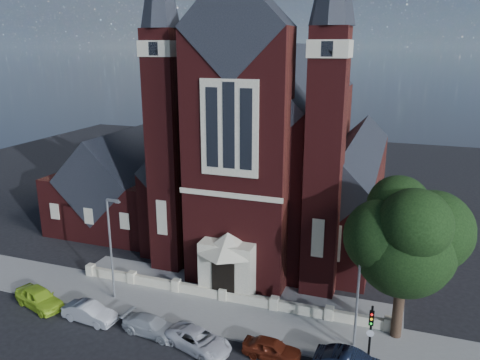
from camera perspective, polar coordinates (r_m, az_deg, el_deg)
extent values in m
plane|color=black|center=(43.92, 2.09, -9.19)|extent=(120.00, 120.00, 0.00)
cube|color=slate|center=(35.23, -3.25, -16.02)|extent=(60.00, 5.00, 0.12)
cube|color=slate|center=(38.44, -0.90, -13.07)|extent=(26.00, 3.00, 0.14)
cube|color=#B6AD90|center=(36.81, -2.02, -14.48)|extent=(24.00, 0.40, 0.90)
cube|color=#461312|center=(50.77, 5.56, 2.60)|extent=(10.00, 30.00, 14.00)
cube|color=black|center=(49.63, 5.78, 10.49)|extent=(10.00, 30.20, 10.00)
cube|color=#461312|center=(52.86, -2.70, -0.17)|extent=(5.00, 26.00, 8.00)
cube|color=#461312|center=(49.41, 13.65, -1.77)|extent=(5.00, 26.00, 8.00)
cube|color=black|center=(51.89, -2.76, 4.08)|extent=(5.01, 26.20, 5.01)
cube|color=black|center=(48.37, 13.95, 2.75)|extent=(5.01, 26.20, 5.01)
cube|color=#461312|center=(35.62, -0.41, 1.90)|extent=(8.00, 3.00, 20.00)
cube|color=black|center=(34.59, -0.44, 18.20)|extent=(8.00, 3.20, 8.00)
cube|color=#B6AD90|center=(33.58, -1.32, 6.27)|extent=(4.40, 0.15, 7.00)
cube|color=black|center=(33.49, -1.37, 6.59)|extent=(0.90, 0.08, 6.20)
cube|color=#B6AD90|center=(36.58, -1.47, -10.77)|extent=(4.20, 2.00, 4.40)
cube|color=black|center=(35.99, -2.07, -12.33)|extent=(1.80, 0.12, 3.20)
cone|color=#B6AD90|center=(35.65, -1.49, -7.61)|extent=(4.60, 4.60, 1.60)
cube|color=#461312|center=(39.12, -8.91, 2.98)|extent=(2.60, 2.60, 20.00)
cube|color=#B6AD90|center=(38.15, -9.47, 15.52)|extent=(2.80, 2.80, 1.20)
cube|color=#461312|center=(34.99, 10.22, 1.39)|extent=(2.60, 2.60, 20.00)
cube|color=#B6AD90|center=(33.91, 10.95, 15.43)|extent=(2.80, 2.80, 1.20)
cube|color=#461312|center=(51.92, -13.95, -2.08)|extent=(12.00, 12.00, 6.00)
cube|color=black|center=(51.10, -14.17, 1.12)|extent=(8.49, 12.20, 8.49)
cylinder|color=black|center=(33.19, 18.78, -14.08)|extent=(0.70, 0.70, 5.00)
sphere|color=black|center=(31.44, 19.43, -7.73)|extent=(6.40, 6.40, 6.40)
sphere|color=black|center=(29.61, 20.53, -5.14)|extent=(4.40, 4.40, 4.40)
cylinder|color=gray|center=(36.51, -15.46, -8.31)|extent=(0.16, 0.16, 8.00)
cube|color=gray|center=(34.83, -15.26, -2.43)|extent=(1.00, 0.15, 0.18)
cube|color=gray|center=(34.63, -14.71, -2.63)|extent=(0.35, 0.22, 0.12)
cylinder|color=gray|center=(30.75, 14.18, -13.01)|extent=(0.16, 0.16, 8.00)
cube|color=gray|center=(29.04, 15.70, -6.17)|extent=(1.00, 0.15, 0.18)
cube|color=gray|center=(29.06, 16.47, -6.39)|extent=(0.35, 0.22, 0.12)
cylinder|color=black|center=(30.45, 15.58, -17.83)|extent=(0.14, 0.14, 4.00)
cube|color=black|center=(29.63, 15.74, -15.89)|extent=(0.28, 0.22, 0.90)
sphere|color=red|center=(29.36, 15.77, -15.52)|extent=(0.14, 0.14, 0.14)
sphere|color=#CC8C0C|center=(29.52, 15.72, -16.02)|extent=(0.14, 0.14, 0.14)
sphere|color=#0C9919|center=(29.68, 15.68, -16.51)|extent=(0.14, 0.14, 0.14)
imported|color=#AEDA2B|center=(38.64, -23.29, -13.05)|extent=(4.74, 3.01, 1.50)
imported|color=#9EA1A5|center=(35.70, -17.86, -15.14)|extent=(4.11, 1.68, 1.32)
imported|color=#AFB4B8|center=(33.38, -10.74, -17.06)|extent=(4.34, 2.13, 1.22)
imported|color=silver|center=(31.59, -5.08, -18.86)|extent=(5.01, 3.47, 1.27)
imported|color=#581D0F|center=(30.85, 3.89, -19.82)|extent=(3.72, 1.61, 1.25)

